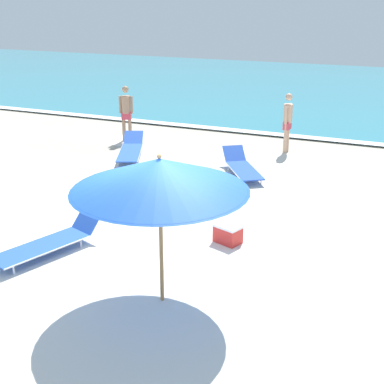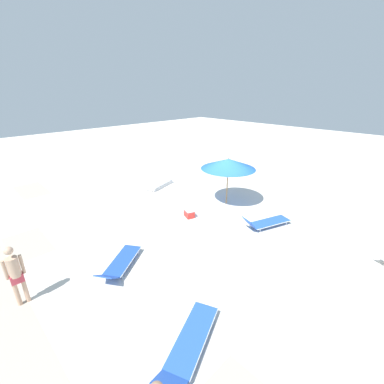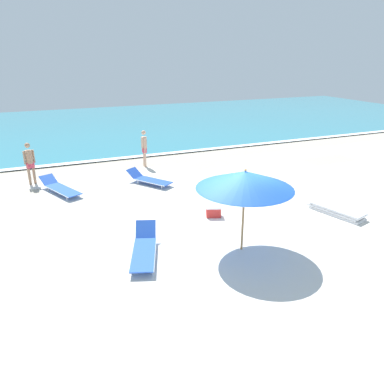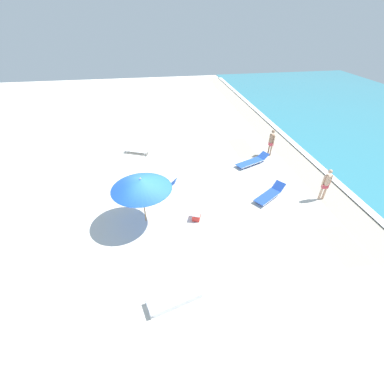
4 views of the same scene
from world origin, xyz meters
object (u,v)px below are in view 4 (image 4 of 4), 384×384
at_px(sun_lounger_near_water_right, 252,161).
at_px(beachgoer_shoreline_child, 326,183).
at_px(beach_umbrella, 141,184).
at_px(cooler_box, 197,216).
at_px(sun_lounger_under_umbrella, 158,184).
at_px(lounger_stack, 175,298).
at_px(beachgoer_wading_adult, 271,141).
at_px(sun_lounger_beside_umbrella, 140,150).
at_px(sun_lounger_near_water_left, 270,194).

distance_m(sun_lounger_near_water_right, beachgoer_shoreline_child, 4.72).
relative_size(beach_umbrella, cooler_box, 4.43).
bearing_deg(sun_lounger_under_umbrella, beach_umbrella, 4.49).
bearing_deg(sun_lounger_near_water_right, lounger_stack, -57.86).
xyz_separation_m(beachgoer_wading_adult, cooler_box, (5.55, -5.94, -0.81)).
xyz_separation_m(sun_lounger_beside_umbrella, sun_lounger_near_water_left, (6.21, 6.68, -0.01)).
bearing_deg(sun_lounger_near_water_right, beachgoer_shoreline_child, 5.07).
distance_m(beachgoer_shoreline_child, cooler_box, 6.69).
bearing_deg(sun_lounger_under_umbrella, sun_lounger_near_water_right, 125.18).
relative_size(sun_lounger_under_umbrella, beachgoer_wading_adult, 1.27).
relative_size(lounger_stack, sun_lounger_beside_umbrella, 0.98).
distance_m(sun_lounger_near_water_right, cooler_box, 6.34).
height_order(lounger_stack, beachgoer_shoreline_child, beachgoer_shoreline_child).
bearing_deg(beachgoer_shoreline_child, sun_lounger_near_water_right, -56.60).
distance_m(lounger_stack, beachgoer_shoreline_child, 9.26).
relative_size(beachgoer_wading_adult, beachgoer_shoreline_child, 1.00).
distance_m(sun_lounger_under_umbrella, beachgoer_shoreline_child, 8.64).
relative_size(sun_lounger_beside_umbrella, beachgoer_wading_adult, 1.16).
relative_size(lounger_stack, sun_lounger_under_umbrella, 0.90).
distance_m(sun_lounger_under_umbrella, cooler_box, 3.31).
relative_size(beach_umbrella, sun_lounger_near_water_left, 1.27).
height_order(sun_lounger_near_water_right, cooler_box, sun_lounger_near_water_right).
height_order(beachgoer_shoreline_child, cooler_box, beachgoer_shoreline_child).
xyz_separation_m(sun_lounger_beside_umbrella, beachgoer_wading_adult, (1.69, 8.56, 0.78)).
distance_m(lounger_stack, sun_lounger_under_umbrella, 6.85).
bearing_deg(lounger_stack, sun_lounger_near_water_left, 116.51).
height_order(sun_lounger_beside_umbrella, beachgoer_wading_adult, beachgoer_wading_adult).
relative_size(lounger_stack, sun_lounger_near_water_right, 0.84).
bearing_deg(sun_lounger_near_water_right, beach_umbrella, -80.86).
height_order(sun_lounger_beside_umbrella, beachgoer_shoreline_child, beachgoer_shoreline_child).
bearing_deg(cooler_box, sun_lounger_near_water_left, -56.28).
height_order(sun_lounger_beside_umbrella, cooler_box, sun_lounger_beside_umbrella).
distance_m(beach_umbrella, sun_lounger_near_water_right, 8.22).
xyz_separation_m(sun_lounger_under_umbrella, sun_lounger_near_water_right, (-1.70, 6.04, -0.01)).
bearing_deg(beachgoer_wading_adult, cooler_box, 114.62).
height_order(sun_lounger_under_umbrella, sun_lounger_beside_umbrella, sun_lounger_beside_umbrella).
relative_size(lounger_stack, sun_lounger_near_water_left, 0.98).
bearing_deg(sun_lounger_under_umbrella, beachgoer_shoreline_child, 93.36).
xyz_separation_m(sun_lounger_near_water_left, beachgoer_wading_adult, (-4.52, 1.88, 0.79)).
bearing_deg(sun_lounger_near_water_right, cooler_box, -67.40).
bearing_deg(beach_umbrella, sun_lounger_near_water_left, 96.97).
bearing_deg(beachgoer_wading_adult, sun_lounger_under_umbrella, 91.03).
height_order(beachgoer_wading_adult, beachgoer_shoreline_child, same).
height_order(beach_umbrella, sun_lounger_under_umbrella, beach_umbrella).
distance_m(sun_lounger_beside_umbrella, beachgoer_wading_adult, 8.76).
relative_size(beachgoer_shoreline_child, cooler_box, 3.00).
relative_size(lounger_stack, beachgoer_wading_adult, 1.14).
distance_m(sun_lounger_beside_umbrella, beachgoer_shoreline_child, 11.48).
relative_size(sun_lounger_near_water_left, cooler_box, 3.49).
distance_m(sun_lounger_under_umbrella, beachgoer_wading_adult, 8.08).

